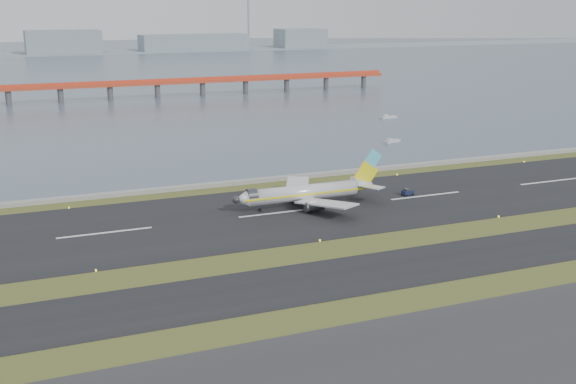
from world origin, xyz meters
name	(u,v)px	position (x,y,z in m)	size (l,w,h in m)	color
ground	(336,253)	(0.00, 0.00, 0.00)	(1000.00, 1000.00, 0.00)	#314217
taxiway_strip	(365,273)	(0.00, -12.00, 0.05)	(1000.00, 18.00, 0.10)	black
runway_strip	(279,213)	(0.00, 30.00, 0.05)	(1000.00, 45.00, 0.10)	black
seawall	(238,182)	(0.00, 60.00, 0.50)	(1000.00, 2.50, 1.00)	gray
bay_water	(72,67)	(0.00, 460.00, 0.00)	(1400.00, 800.00, 1.30)	#414D5C
red_pier	(157,84)	(20.00, 250.00, 7.28)	(260.00, 5.00, 10.20)	#C73E22
far_shoreline	(67,47)	(13.62, 620.00, 6.07)	(1400.00, 80.00, 60.50)	gray
airliner	(309,192)	(8.69, 32.85, 3.46)	(38.52, 32.89, 12.80)	silver
pushback_tug	(407,192)	(35.90, 32.13, 0.91)	(3.15, 2.13, 1.88)	#141A37
workboat_near	(391,141)	(68.92, 96.56, 0.51)	(6.98, 3.98, 1.62)	silver
workboat_far	(388,117)	(95.17, 144.44, 0.58)	(7.74, 3.22, 1.83)	silver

